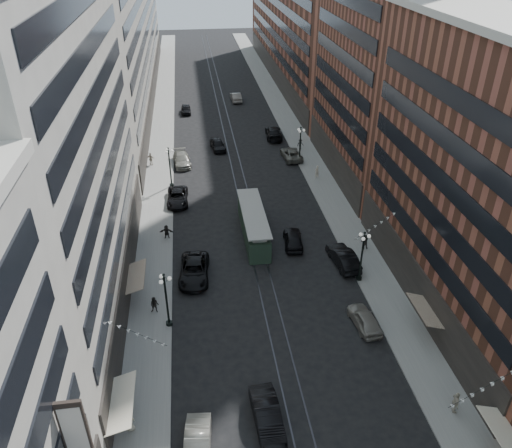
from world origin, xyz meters
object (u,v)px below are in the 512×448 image
car_2 (194,270)px  pedestrian_7 (365,242)px  car_7 (178,197)px  pedestrian_5 (167,232)px  pedestrian_2 (155,305)px  car_11 (291,154)px  lamppost_se_mid (300,144)px  car_14 (236,97)px  lamppost_sw_far (166,298)px  pedestrian_8 (317,171)px  pedestrian_6 (151,159)px  car_9 (186,109)px  car_4 (365,319)px  pedestrian_9 (300,144)px  car_12 (274,132)px  car_extra_0 (293,239)px  car_5 (267,415)px  pedestrian_1 (130,422)px  car_1 (197,446)px  streetcar (253,225)px  lamppost_se_far (362,255)px  lamppost_sw_mid (170,166)px  car_8 (182,159)px  car_10 (343,257)px  car_13 (218,145)px  pedestrian_4 (456,402)px

car_2 → pedestrian_7: (18.25, 2.53, 0.13)m
car_7 → pedestrian_5: 8.43m
pedestrian_2 → car_11: (18.87, 32.16, -0.21)m
lamppost_se_mid → car_14: bearing=101.2°
lamppost_sw_far → pedestrian_8: lamppost_sw_far is taller
pedestrian_6 → pedestrian_8: (22.70, -7.28, -0.05)m
car_9 → pedestrian_7: bearing=-69.8°
car_4 → pedestrian_9: (2.77, 39.35, 0.20)m
car_12 → pedestrian_7: 33.78m
car_11 → car_extra_0: bearing=76.3°
car_5 → car_12: (9.49, 53.67, 0.05)m
pedestrian_1 → pedestrian_7: 30.27m
lamppost_sw_far → car_14: bearing=79.0°
car_5 → car_7: 34.01m
car_1 → pedestrian_8: 43.40m
pedestrian_5 → streetcar: bearing=3.7°
streetcar → car_5: streetcar is taller
lamppost_se_far → pedestrian_5: (-18.81, 10.19, -2.15)m
car_9 → car_extra_0: size_ratio=0.89×
lamppost_sw_mid → car_5: size_ratio=1.09×
streetcar → pedestrian_5: bearing=175.9°
car_12 → lamppost_sw_mid: bearing=47.6°
lamppost_se_far → streetcar: size_ratio=0.49×
car_1 → car_2: 19.37m
car_5 → pedestrian_7: bearing=52.2°
car_7 → car_2: bearing=-83.0°
car_5 → car_12: 54.50m
car_8 → car_14: 30.85m
car_5 → pedestrian_1: bearing=172.5°
lamppost_sw_mid → car_1: 39.78m
car_10 → car_14: (-5.32, 56.17, -0.04)m
car_1 → car_2: (0.39, 19.36, 0.06)m
car_4 → pedestrian_5: pedestrian_5 is taller
car_8 → car_12: (14.98, 8.64, 0.09)m
car_1 → car_13: car_13 is taller
streetcar → pedestrian_6: size_ratio=6.00×
lamppost_sw_mid → car_2: bearing=-83.3°
streetcar → car_11: bearing=67.7°
pedestrian_4 → pedestrian_9: size_ratio=1.15×
car_13 → pedestrian_7: 32.71m
car_12 → car_4: bearing=94.3°
pedestrian_7 → car_extra_0: (-7.41, 1.85, -0.16)m
streetcar → car_9: 44.02m
lamppost_sw_mid → car_9: bearing=85.4°
streetcar → pedestrian_8: streetcar is taller
pedestrian_8 → car_extra_0: size_ratio=0.37×
car_12 → lamppost_sw_far: bearing=72.8°
lamppost_sw_mid → car_14: 38.09m
car_8 → pedestrian_8: 19.67m
car_7 → pedestrian_8: bearing=14.3°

